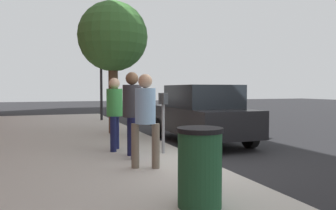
# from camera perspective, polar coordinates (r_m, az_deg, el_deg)

# --- Properties ---
(ground_plane) EXTENTS (80.00, 80.00, 0.00)m
(ground_plane) POSITION_cam_1_polar(r_m,az_deg,el_deg) (7.29, 5.79, -10.31)
(ground_plane) COLOR #232326
(ground_plane) RESTS_ON ground
(sidewalk_slab) EXTENTS (28.00, 6.00, 0.15)m
(sidewalk_slab) POSITION_cam_1_polar(r_m,az_deg,el_deg) (6.54, -18.92, -11.29)
(sidewalk_slab) COLOR #B7B2A8
(sidewalk_slab) RESTS_ON ground_plane
(parking_meter) EXTENTS (0.36, 0.12, 1.41)m
(parking_meter) POSITION_cam_1_polar(r_m,az_deg,el_deg) (7.65, -0.83, -0.85)
(parking_meter) COLOR gray
(parking_meter) RESTS_ON sidewalk_slab
(pedestrian_at_meter) EXTENTS (0.56, 0.41, 1.87)m
(pedestrian_at_meter) POSITION_cam_1_polar(r_m,az_deg,el_deg) (7.23, -6.22, -0.25)
(pedestrian_at_meter) COLOR #191E4C
(pedestrian_at_meter) RESTS_ON sidewalk_slab
(pedestrian_bystander) EXTENTS (0.39, 0.51, 1.78)m
(pedestrian_bystander) POSITION_cam_1_polar(r_m,az_deg,el_deg) (6.23, -3.94, -1.34)
(pedestrian_bystander) COLOR #726656
(pedestrian_bystander) RESTS_ON sidewalk_slab
(parking_officer) EXTENTS (0.51, 0.39, 1.77)m
(parking_officer) POSITION_cam_1_polar(r_m,az_deg,el_deg) (8.14, -9.22, -0.46)
(parking_officer) COLOR #191E4C
(parking_officer) RESTS_ON sidewalk_slab
(parked_sedan_near) EXTENTS (4.41, 1.99, 1.77)m
(parked_sedan_near) POSITION_cam_1_polar(r_m,az_deg,el_deg) (10.22, 5.60, -1.48)
(parked_sedan_near) COLOR black
(parked_sedan_near) RESTS_ON ground_plane
(street_tree) EXTENTS (2.35, 2.35, 4.45)m
(street_tree) POSITION_cam_1_polar(r_m,az_deg,el_deg) (11.48, -9.51, 11.42)
(street_tree) COLOR brown
(street_tree) RESTS_ON sidewalk_slab
(traffic_signal) EXTENTS (0.24, 0.44, 3.60)m
(traffic_signal) POSITION_cam_1_polar(r_m,az_deg,el_deg) (16.35, -11.13, 5.95)
(traffic_signal) COLOR black
(traffic_signal) RESTS_ON sidewalk_slab
(trash_bin) EXTENTS (0.59, 0.59, 1.01)m
(trash_bin) POSITION_cam_1_polar(r_m,az_deg,el_deg) (4.28, 5.51, -10.61)
(trash_bin) COLOR #1E4C2D
(trash_bin) RESTS_ON sidewalk_slab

